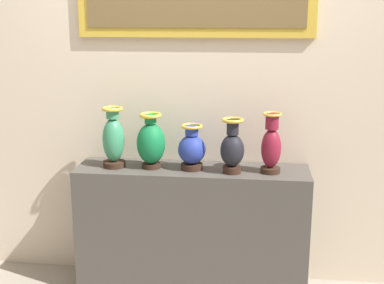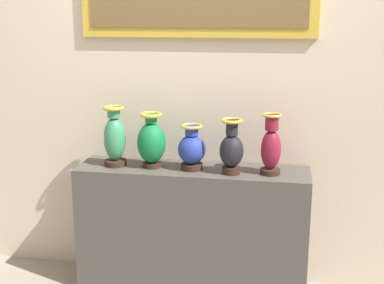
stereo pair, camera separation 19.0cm
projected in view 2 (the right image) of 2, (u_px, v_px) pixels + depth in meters
The scene contains 7 objects.
display_shelf at pixel (192, 229), 3.40m from camera, with size 1.47×0.35×0.82m, color #4C4742.
back_wall at pixel (198, 68), 3.38m from camera, with size 3.76×0.14×2.81m.
vase_jade at pixel (115, 138), 3.33m from camera, with size 0.14×0.14×0.39m.
vase_emerald at pixel (151, 142), 3.30m from camera, with size 0.18×0.18×0.35m.
vase_cobalt at pixel (192, 149), 3.26m from camera, with size 0.17×0.17×0.29m.
vase_onyx at pixel (232, 149), 3.17m from camera, with size 0.15×0.15×0.34m.
vase_burgundy at pixel (271, 147), 3.16m from camera, with size 0.12×0.12×0.37m.
Camera 2 is at (0.55, -3.11, 1.79)m, focal length 49.13 mm.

